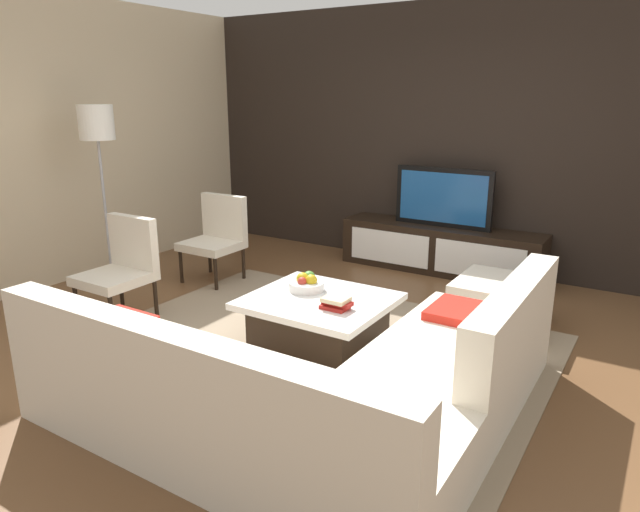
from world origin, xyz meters
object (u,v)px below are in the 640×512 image
(sectional_couch, at_px, (321,387))
(accent_chair_near, at_px, (123,263))
(floor_lamp, at_px, (97,135))
(book_stack, at_px, (336,303))
(media_console, at_px, (440,249))
(fruit_bowl, at_px, (307,283))
(coffee_table, at_px, (319,320))
(ottoman, at_px, (500,304))
(accent_chair_far, at_px, (217,233))
(television, at_px, (443,197))

(sectional_couch, relative_size, accent_chair_near, 2.91)
(floor_lamp, height_order, book_stack, floor_lamp)
(media_console, relative_size, fruit_bowl, 7.72)
(sectional_couch, distance_m, accent_chair_near, 2.42)
(coffee_table, distance_m, ottoman, 1.53)
(coffee_table, xyz_separation_m, floor_lamp, (-2.48, 0.05, 1.30))
(accent_chair_near, xyz_separation_m, fruit_bowl, (1.53, 0.51, -0.05))
(ottoman, bearing_deg, accent_chair_far, -174.76)
(floor_lamp, bearing_deg, coffee_table, -1.19)
(book_stack, bearing_deg, fruit_bowl, 150.80)
(coffee_table, distance_m, book_stack, 0.33)
(fruit_bowl, relative_size, accent_chair_far, 0.32)
(media_console, height_order, accent_chair_near, accent_chair_near)
(floor_lamp, xyz_separation_m, fruit_bowl, (2.29, 0.05, -1.06))
(television, relative_size, floor_lamp, 0.59)
(media_console, xyz_separation_m, accent_chair_near, (-1.81, -2.70, 0.24))
(accent_chair_near, relative_size, fruit_bowl, 3.11)
(accent_chair_far, height_order, book_stack, accent_chair_far)
(media_console, height_order, coffee_table, media_console)
(accent_chair_near, relative_size, book_stack, 4.01)
(sectional_couch, bearing_deg, accent_chair_near, 166.25)
(sectional_couch, relative_size, fruit_bowl, 9.03)
(ottoman, xyz_separation_m, book_stack, (-0.86, -1.20, 0.22))
(accent_chair_near, distance_m, ottoman, 3.17)
(fruit_bowl, height_order, book_stack, fruit_bowl)
(sectional_couch, relative_size, coffee_table, 2.43)
(accent_chair_far, bearing_deg, coffee_table, -27.31)
(book_stack, bearing_deg, floor_lamp, 176.37)
(accent_chair_near, distance_m, accent_chair_far, 1.23)
(coffee_table, bearing_deg, book_stack, -28.68)
(television, height_order, accent_chair_near, television)
(accent_chair_near, height_order, fruit_bowl, accent_chair_near)
(television, distance_m, accent_chair_far, 2.39)
(television, height_order, floor_lamp, floor_lamp)
(media_console, distance_m, floor_lamp, 3.64)
(sectional_couch, relative_size, book_stack, 11.66)
(floor_lamp, distance_m, ottoman, 3.92)
(media_console, distance_m, fruit_bowl, 2.22)
(sectional_couch, height_order, accent_chair_far, accent_chair_far)
(book_stack, bearing_deg, accent_chair_near, -171.50)
(coffee_table, distance_m, floor_lamp, 2.79)
(sectional_couch, bearing_deg, accent_chair_far, 142.93)
(accent_chair_near, distance_m, floor_lamp, 1.35)
(coffee_table, bearing_deg, sectional_couch, -57.14)
(media_console, relative_size, coffee_table, 2.07)
(media_console, height_order, accent_chair_far, accent_chair_far)
(coffee_table, bearing_deg, media_console, 87.51)
(media_console, height_order, sectional_couch, sectional_couch)
(fruit_bowl, bearing_deg, ottoman, 37.79)
(television, xyz_separation_m, sectional_couch, (0.53, -3.28, -0.54))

